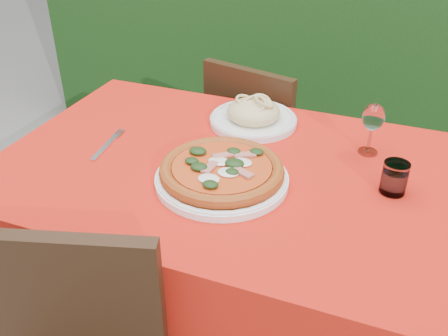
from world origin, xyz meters
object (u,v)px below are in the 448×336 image
(pasta_plate, at_px, (253,115))
(chair_far, at_px, (258,147))
(water_glass, at_px, (394,179))
(wine_glass, at_px, (373,119))
(fork, at_px, (105,147))
(pizza_plate, at_px, (222,173))

(pasta_plate, bearing_deg, chair_far, 103.32)
(pasta_plate, height_order, water_glass, water_glass)
(wine_glass, bearing_deg, fork, -160.50)
(pizza_plate, bearing_deg, water_glass, 15.56)
(wine_glass, distance_m, fork, 0.77)
(pizza_plate, distance_m, fork, 0.39)
(pasta_plate, bearing_deg, pizza_plate, -84.65)
(pizza_plate, distance_m, water_glass, 0.44)
(pizza_plate, xyz_separation_m, water_glass, (0.42, 0.12, 0.01))
(pizza_plate, height_order, wine_glass, wine_glass)
(pizza_plate, bearing_deg, fork, 173.56)
(water_glass, distance_m, fork, 0.81)
(chair_far, bearing_deg, water_glass, 147.22)
(water_glass, height_order, wine_glass, wine_glass)
(fork, bearing_deg, pasta_plate, 35.25)
(chair_far, height_order, pasta_plate, chair_far)
(water_glass, bearing_deg, fork, -174.81)
(water_glass, bearing_deg, chair_far, 133.23)
(pasta_plate, xyz_separation_m, water_glass, (0.45, -0.24, 0.01))
(pizza_plate, relative_size, water_glass, 4.58)
(pasta_plate, relative_size, fork, 1.32)
(water_glass, bearing_deg, wine_glass, 114.97)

